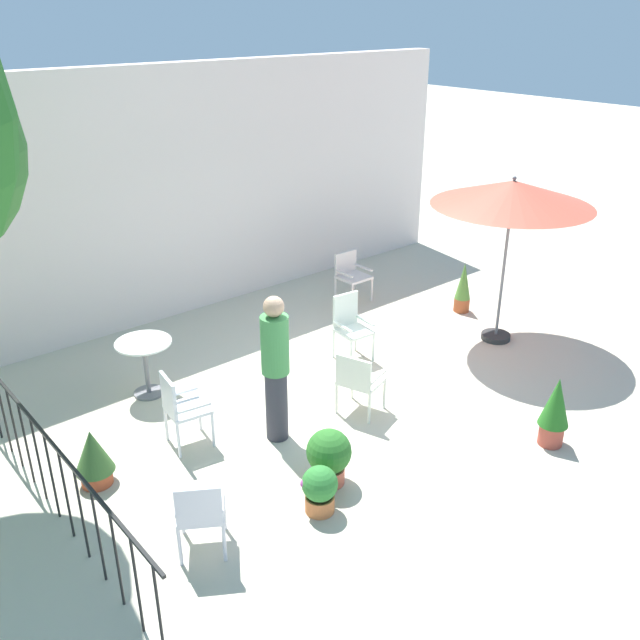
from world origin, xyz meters
The scene contains 16 objects.
ground_plane centered at (0.00, 0.00, 0.00)m, with size 60.00×60.00×0.00m, color beige.
villa_facade centered at (0.00, 3.76, 1.95)m, with size 10.68×0.30×3.89m, color #F3DCD4.
terrace_railing centered at (-3.87, 0.00, 0.68)m, with size 0.03×4.68×1.01m.
patio_umbrella_0 centered at (2.76, -0.35, 2.25)m, with size 2.28×2.28×2.50m.
cafe_table_0 centered at (-2.07, 1.59, 0.53)m, with size 0.72×0.72×0.76m.
patio_chair_0 centered at (-2.30, 0.27, 0.53)m, with size 0.51×0.50×0.93m.
patio_chair_1 centered at (2.11, 2.23, 0.49)m, with size 0.49×0.47×0.83m.
patio_chair_2 centered at (-3.03, -1.35, 0.49)m, with size 0.61×0.62×0.84m.
patio_chair_3 centered at (-0.30, -0.52, 0.49)m, with size 0.58×0.61×0.83m.
patio_chair_4 centered at (0.64, 0.65, 0.54)m, with size 0.48×0.50×0.96m.
potted_plant_0 centered at (-3.36, 0.26, 0.35)m, with size 0.41×0.41×0.66m.
potted_plant_1 centered at (-1.46, -1.32, 0.34)m, with size 0.48×0.48×0.63m.
potted_plant_2 centered at (3.19, 0.67, 0.42)m, with size 0.26×0.26×0.85m.
potted_plant_3 centered at (0.97, -2.45, 0.46)m, with size 0.35×0.35×0.87m.
potted_plant_4 centered at (-1.83, -1.61, 0.27)m, with size 0.37×0.37×0.52m.
standing_person centered at (-1.37, -0.29, 0.94)m, with size 0.39×0.39×1.80m.
Camera 1 is at (-5.36, -5.80, 4.65)m, focal length 38.44 mm.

